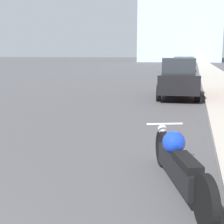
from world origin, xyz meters
name	(u,v)px	position (x,y,z in m)	size (l,w,h in m)	color
sidewalk	(209,70)	(5.24, 40.00, 0.07)	(2.54, 240.00, 0.15)	#9E998E
motorcycle	(178,163)	(3.33, 4.20, 0.40)	(1.09, 2.57, 0.81)	black
parked_car_black	(178,78)	(2.77, 14.30, 0.90)	(2.01, 4.50, 1.80)	black
parked_car_white	(184,67)	(2.62, 27.00, 0.87)	(2.06, 3.90, 1.76)	silver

